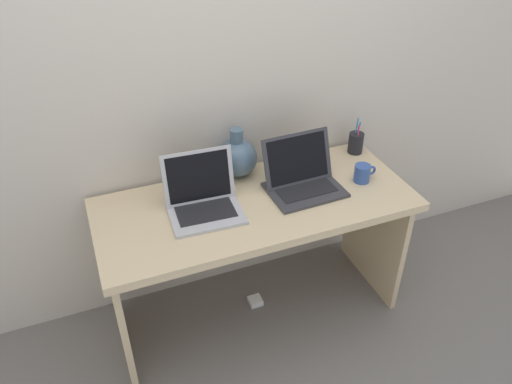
# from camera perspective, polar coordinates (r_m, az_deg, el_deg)

# --- Properties ---
(ground_plane) EXTENTS (6.00, 6.00, 0.00)m
(ground_plane) POSITION_cam_1_polar(r_m,az_deg,el_deg) (2.73, 0.00, -13.21)
(ground_plane) COLOR slate
(back_wall) EXTENTS (4.40, 0.04, 2.40)m
(back_wall) POSITION_cam_1_polar(r_m,az_deg,el_deg) (2.31, -3.26, 13.65)
(back_wall) COLOR beige
(back_wall) RESTS_ON ground
(desk) EXTENTS (1.44, 0.61, 0.71)m
(desk) POSITION_cam_1_polar(r_m,az_deg,el_deg) (2.35, 0.00, -4.06)
(desk) COLOR #D1B78C
(desk) RESTS_ON ground
(laptop_left) EXTENTS (0.32, 0.28, 0.25)m
(laptop_left) POSITION_cam_1_polar(r_m,az_deg,el_deg) (2.19, -6.12, -0.48)
(laptop_left) COLOR #B2B2B7
(laptop_left) RESTS_ON desk
(laptop_right) EXTENTS (0.34, 0.27, 0.24)m
(laptop_right) POSITION_cam_1_polar(r_m,az_deg,el_deg) (2.33, 5.19, 1.88)
(laptop_right) COLOR #333338
(laptop_right) RESTS_ON desk
(green_vase) EXTENTS (0.19, 0.19, 0.24)m
(green_vase) POSITION_cam_1_polar(r_m,az_deg,el_deg) (2.40, -2.17, 3.99)
(green_vase) COLOR slate
(green_vase) RESTS_ON desk
(coffee_mug) EXTENTS (0.11, 0.08, 0.08)m
(coffee_mug) POSITION_cam_1_polar(r_m,az_deg,el_deg) (2.43, 12.01, 2.11)
(coffee_mug) COLOR #335199
(coffee_mug) RESTS_ON desk
(pen_cup) EXTENTS (0.08, 0.08, 0.19)m
(pen_cup) POSITION_cam_1_polar(r_m,az_deg,el_deg) (2.65, 11.27, 5.53)
(pen_cup) COLOR black
(pen_cup) RESTS_ON desk
(power_brick) EXTENTS (0.07, 0.07, 0.03)m
(power_brick) POSITION_cam_1_polar(r_m,az_deg,el_deg) (2.75, -0.09, -12.27)
(power_brick) COLOR white
(power_brick) RESTS_ON ground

